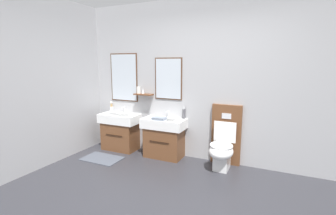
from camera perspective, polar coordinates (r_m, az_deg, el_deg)
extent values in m
cube|color=#A8A8AA|center=(4.25, 9.28, 5.90)|extent=(4.80, 0.12, 2.71)
cube|color=#4C301E|center=(4.90, -10.04, 6.79)|extent=(0.60, 0.02, 0.91)
cube|color=silver|center=(4.90, -10.10, 6.78)|extent=(0.56, 0.01, 0.87)
cube|color=#4C301E|center=(4.43, 0.09, 6.59)|extent=(0.52, 0.02, 0.74)
cube|color=silver|center=(4.42, 0.04, 6.58)|extent=(0.48, 0.01, 0.70)
cube|color=brown|center=(4.61, -5.63, 3.01)|extent=(0.36, 0.14, 0.02)
cylinder|color=white|center=(4.67, -6.74, 3.99)|extent=(0.07, 0.07, 0.13)
cone|color=silver|center=(4.62, -5.78, 3.89)|extent=(0.05, 0.05, 0.12)
cube|color=#A8A8AA|center=(4.15, -32.38, 4.35)|extent=(0.12, 3.81, 2.71)
cube|color=#474C56|center=(4.62, -14.87, -11.22)|extent=(0.68, 0.44, 0.01)
cube|color=brown|center=(4.96, -10.78, -6.38)|extent=(0.66, 0.40, 0.53)
cube|color=black|center=(4.78, -12.26, -6.26)|extent=(0.36, 0.01, 0.02)
cube|color=white|center=(4.87, -10.92, -2.42)|extent=(0.76, 0.44, 0.17)
cube|color=silver|center=(4.83, -11.16, -1.69)|extent=(0.47, 0.24, 0.03)
cylinder|color=silver|center=(4.98, -9.84, -0.48)|extent=(0.03, 0.03, 0.11)
cylinder|color=silver|center=(4.92, -10.22, -0.04)|extent=(0.02, 0.11, 0.02)
cube|color=brown|center=(4.49, -0.85, -7.96)|extent=(0.66, 0.40, 0.53)
cube|color=black|center=(4.30, -2.07, -7.93)|extent=(0.36, 0.01, 0.02)
cube|color=white|center=(4.39, -0.86, -3.62)|extent=(0.76, 0.44, 0.17)
cube|color=silver|center=(4.35, -1.04, -2.82)|extent=(0.47, 0.24, 0.03)
cylinder|color=silver|center=(4.51, 0.07, -1.43)|extent=(0.03, 0.03, 0.11)
cylinder|color=silver|center=(4.45, -0.23, -0.96)|extent=(0.02, 0.11, 0.02)
cube|color=brown|center=(4.25, 13.21, -6.02)|extent=(0.48, 0.10, 1.00)
cube|color=silver|center=(4.12, 13.24, -1.93)|extent=(0.15, 0.01, 0.09)
cube|color=white|center=(4.11, 12.24, -11.41)|extent=(0.22, 0.30, 0.34)
ellipsoid|color=white|center=(3.98, 12.06, -9.81)|extent=(0.37, 0.46, 0.24)
torus|color=white|center=(3.95, 12.11, -8.51)|extent=(0.35, 0.35, 0.04)
cube|color=white|center=(4.11, 12.89, -5.47)|extent=(0.35, 0.03, 0.33)
cylinder|color=silver|center=(5.13, -12.78, -0.35)|extent=(0.07, 0.07, 0.09)
cylinder|color=yellow|center=(5.12, -12.69, 0.25)|extent=(0.03, 0.03, 0.16)
cube|color=white|center=(5.12, -12.76, 1.18)|extent=(0.02, 0.02, 0.03)
cylinder|color=purple|center=(5.14, -12.73, 0.29)|extent=(0.02, 0.03, 0.16)
cube|color=white|center=(5.11, -12.78, 1.17)|extent=(0.01, 0.02, 0.03)
cylinder|color=#DB3847|center=(5.13, -12.91, 0.29)|extent=(0.03, 0.02, 0.17)
cube|color=white|center=(5.13, -12.99, 1.24)|extent=(0.02, 0.02, 0.03)
cylinder|color=yellow|center=(5.11, -12.93, 0.22)|extent=(0.01, 0.01, 0.16)
cube|color=white|center=(5.10, -12.97, 1.13)|extent=(0.01, 0.02, 0.03)
cylinder|color=#4C4C51|center=(4.37, 3.65, -1.45)|extent=(0.06, 0.06, 0.17)
cylinder|color=silver|center=(4.35, 3.67, -0.13)|extent=(0.02, 0.02, 0.04)
cube|color=gray|center=(4.28, -2.05, -2.53)|extent=(0.22, 0.16, 0.04)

